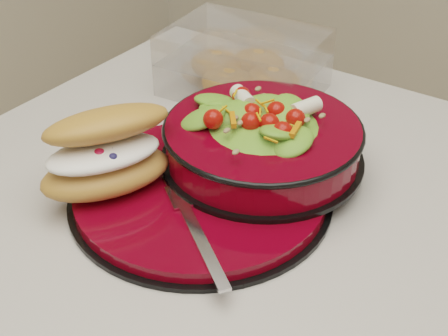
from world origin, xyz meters
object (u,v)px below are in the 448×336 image
Objects in this scene: fork at (195,229)px; pastry_box at (244,65)px; salad_bowl at (263,134)px; croissant at (108,153)px; dinner_plate at (201,192)px.

fork is 0.36m from pastry_box.
croissant is at bearing -128.90° from salad_bowl.
salad_bowl reaches higher than dinner_plate.
pastry_box is (-0.14, 0.17, -0.01)m from salad_bowl.
pastry_box is at bearing 112.74° from dinner_plate.
croissant is 1.20× the size of fork.
croissant is (-0.09, -0.06, 0.05)m from dinner_plate.
pastry_box is (-0.15, 0.33, 0.02)m from fork.
fork is 0.64× the size of pastry_box.
pastry_box is at bearing 60.60° from fork.
pastry_box is (-0.02, 0.32, -0.02)m from croissant.
dinner_plate is at bearing -25.46° from croissant.
salad_bowl reaches higher than fork.
dinner_plate is 1.24× the size of salad_bowl.
salad_bowl is at bearing -57.08° from pastry_box.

